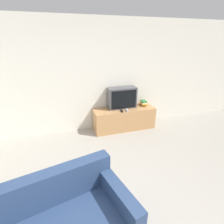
% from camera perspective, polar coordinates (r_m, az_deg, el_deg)
% --- Properties ---
extents(wall_back, '(9.00, 0.06, 2.60)m').
position_cam_1_polar(wall_back, '(4.17, -9.00, 10.96)').
color(wall_back, silver).
rests_on(wall_back, ground_plane).
extents(tv_stand, '(1.53, 0.48, 0.54)m').
position_cam_1_polar(tv_stand, '(4.44, 3.96, -2.15)').
color(tv_stand, tan).
rests_on(tv_stand, ground_plane).
extents(television, '(0.70, 0.30, 0.52)m').
position_cam_1_polar(television, '(4.32, 3.25, 4.67)').
color(television, '#4C4C51').
rests_on(television, tv_stand).
extents(book_stack, '(0.16, 0.23, 0.13)m').
position_cam_1_polar(book_stack, '(4.59, 10.23, 2.89)').
color(book_stack, '#995623').
rests_on(book_stack, tv_stand).
extents(remote_on_stand, '(0.07, 0.15, 0.02)m').
position_cam_1_polar(remote_on_stand, '(4.16, 3.21, 0.36)').
color(remote_on_stand, black).
rests_on(remote_on_stand, tv_stand).
extents(remote_secondary, '(0.09, 0.18, 0.02)m').
position_cam_1_polar(remote_secondary, '(4.21, 4.95, 0.58)').
color(remote_secondary, '#B7B7B7').
rests_on(remote_secondary, tv_stand).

